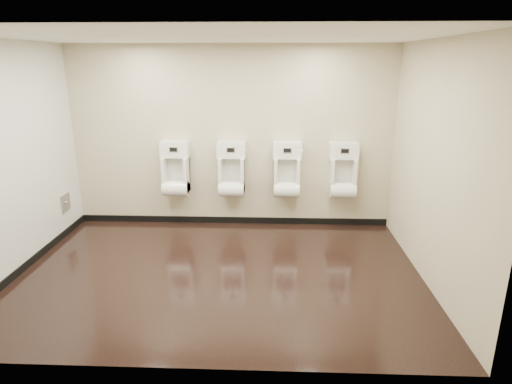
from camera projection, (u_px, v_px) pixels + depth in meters
ground at (220, 273)px, 5.37m from camera, size 5.00×3.50×0.00m
ceiling at (213, 36)px, 4.55m from camera, size 5.00×3.50×0.00m
back_wall at (231, 138)px, 6.63m from camera, size 5.00×0.02×2.80m
front_wall at (188, 217)px, 3.29m from camera, size 5.00×0.02×2.80m
left_wall at (7, 162)px, 5.05m from camera, size 0.02×3.50×2.80m
right_wall at (435, 166)px, 4.86m from camera, size 0.02×3.50×2.80m
tile_overlay_left at (7, 162)px, 5.05m from camera, size 0.01×3.50×2.80m
skirting_back at (233, 220)px, 7.01m from camera, size 5.00×0.02×0.10m
skirting_left at (26, 266)px, 5.45m from camera, size 0.02×3.50×0.10m
access_panel at (65, 202)px, 6.46m from camera, size 0.04×0.25×0.25m
urinal_0 at (176, 173)px, 6.67m from camera, size 0.45×0.34×0.84m
urinal_1 at (232, 173)px, 6.64m from camera, size 0.45×0.34×0.84m
urinal_2 at (287, 174)px, 6.61m from camera, size 0.45×0.34×0.84m
urinal_3 at (343, 174)px, 6.57m from camera, size 0.45×0.34×0.84m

